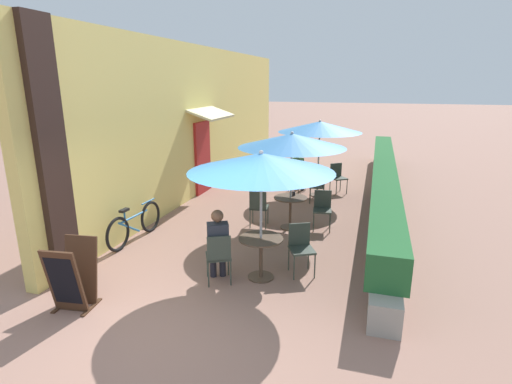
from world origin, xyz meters
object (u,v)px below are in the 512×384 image
(cafe_chair_mid_left, at_px, (259,206))
(bicycle_leaning, at_px, (135,224))
(patio_table_near, at_px, (261,250))
(cafe_chair_near_right, at_px, (219,254))
(cafe_chair_far_left, at_px, (338,176))
(coffee_cup_far, at_px, (322,170))
(cafe_chair_near_left, at_px, (301,245))
(cafe_chair_mid_right, at_px, (322,207))
(patio_umbrella_near, at_px, (261,163))
(cafe_chair_far_back, at_px, (320,184))
(coffee_cup_mid, at_px, (294,193))
(seated_patron_near_right, at_px, (218,242))
(patio_table_mid, at_px, (290,206))
(cafe_chair_far_right, at_px, (296,175))
(seated_patron_far_right, at_px, (298,169))
(menu_board, at_px, (73,276))
(patio_table_far, at_px, (318,178))
(patio_umbrella_mid, at_px, (292,141))
(patio_umbrella_far, at_px, (320,127))

(cafe_chair_mid_left, bearing_deg, bicycle_leaning, -153.40)
(cafe_chair_mid_left, bearing_deg, patio_table_near, -80.11)
(cafe_chair_near_right, bearing_deg, cafe_chair_far_left, 51.60)
(coffee_cup_far, bearing_deg, cafe_chair_near_left, -86.29)
(cafe_chair_mid_left, relative_size, cafe_chair_mid_right, 1.00)
(cafe_chair_near_right, bearing_deg, patio_umbrella_near, 6.13)
(cafe_chair_far_back, distance_m, bicycle_leaning, 5.07)
(coffee_cup_mid, bearing_deg, seated_patron_near_right, -102.63)
(patio_table_mid, xyz_separation_m, cafe_chair_far_right, (-0.49, 3.07, 0.00))
(cafe_chair_mid_right, xyz_separation_m, seated_patron_far_right, (-1.14, 3.01, 0.17))
(cafe_chair_near_left, bearing_deg, cafe_chair_far_back, -113.13)
(patio_umbrella_near, bearing_deg, menu_board, -144.92)
(bicycle_leaning, bearing_deg, seated_patron_near_right, -23.05)
(coffee_cup_far, relative_size, bicycle_leaning, 0.05)
(patio_table_mid, bearing_deg, cafe_chair_far_back, 80.49)
(patio_table_mid, relative_size, coffee_cup_far, 8.27)
(menu_board, bearing_deg, seated_patron_far_right, 68.48)
(cafe_chair_near_right, bearing_deg, patio_table_far, 55.66)
(cafe_chair_far_left, bearing_deg, patio_table_mid, 40.74)
(cafe_chair_far_back, bearing_deg, patio_umbrella_near, 168.70)
(patio_table_far, bearing_deg, cafe_chair_near_right, -97.68)
(patio_table_near, distance_m, cafe_chair_near_right, 0.72)
(cafe_chair_near_right, distance_m, cafe_chair_mid_right, 3.30)
(seated_patron_near_right, bearing_deg, cafe_chair_mid_left, 64.87)
(cafe_chair_near_left, xyz_separation_m, bicycle_leaning, (-3.56, 0.43, -0.16))
(seated_patron_near_right, relative_size, coffee_cup_far, 13.89)
(patio_table_mid, xyz_separation_m, coffee_cup_mid, (0.04, 0.18, 0.25))
(cafe_chair_near_left, distance_m, seated_patron_far_right, 5.39)
(cafe_chair_far_back, relative_size, bicycle_leaning, 0.48)
(menu_board, bearing_deg, patio_table_far, 63.10)
(seated_patron_near_right, bearing_deg, patio_umbrella_near, -2.84)
(patio_table_far, bearing_deg, patio_umbrella_near, -91.85)
(patio_table_near, distance_m, patio_table_far, 5.36)
(cafe_chair_near_right, bearing_deg, patio_umbrella_mid, 52.03)
(cafe_chair_near_left, relative_size, menu_board, 0.86)
(patio_umbrella_mid, xyz_separation_m, cafe_chair_mid_right, (0.70, 0.17, -1.48))
(patio_umbrella_near, relative_size, patio_table_far, 3.15)
(cafe_chair_near_left, bearing_deg, cafe_chair_far_left, -117.63)
(cafe_chair_near_right, height_order, cafe_chair_far_right, same)
(patio_umbrella_near, relative_size, patio_umbrella_mid, 1.00)
(bicycle_leaning, bearing_deg, patio_table_mid, 32.29)
(cafe_chair_far_back, bearing_deg, coffee_cup_far, -2.25)
(cafe_chair_near_left, bearing_deg, patio_table_far, -111.73)
(patio_table_near, distance_m, patio_umbrella_mid, 2.90)
(seated_patron_far_right, bearing_deg, cafe_chair_far_left, 31.73)
(cafe_chair_far_right, bearing_deg, patio_umbrella_near, -61.89)
(cafe_chair_near_right, relative_size, cafe_chair_mid_left, 1.00)
(patio_table_far, xyz_separation_m, cafe_chair_far_left, (0.52, 0.49, 0.00))
(patio_table_mid, distance_m, patio_umbrella_far, 3.23)
(cafe_chair_near_right, relative_size, menu_board, 0.86)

